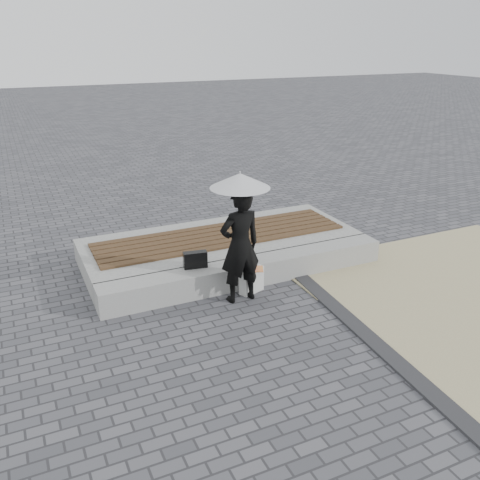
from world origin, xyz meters
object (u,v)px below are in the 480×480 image
seating_ledge (249,272)px  canvas_tote (251,280)px  woman (240,246)px  parasol (240,181)px  handbag (195,260)px

seating_ledge → canvas_tote: size_ratio=11.85×
woman → canvas_tote: size_ratio=4.29×
parasol → handbag: (-0.51, 0.59, -1.38)m
parasol → woman: bearing=104.0°
canvas_tote → parasol: bearing=-170.4°
handbag → canvas_tote: 0.96m
handbag → canvas_tote: size_ratio=0.89×
parasol → canvas_tote: size_ratio=2.66×
seating_ledge → woman: (-0.38, -0.47, 0.70)m
parasol → canvas_tote: bearing=28.9°
woman → seating_ledge: bearing=-132.8°
woman → parasol: size_ratio=1.61×
woman → handbag: woman is taller
seating_ledge → parasol: parasol is taller
woman → canvas_tote: 0.76m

